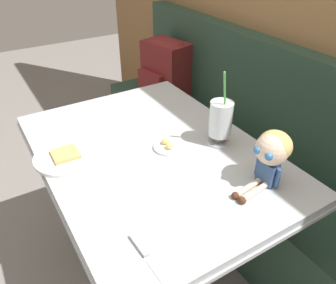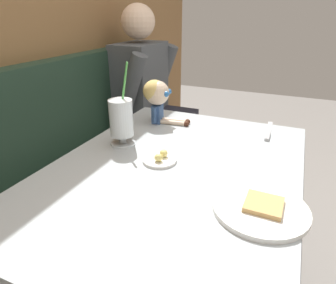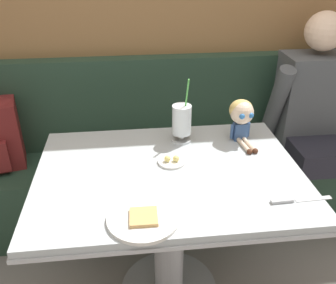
% 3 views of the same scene
% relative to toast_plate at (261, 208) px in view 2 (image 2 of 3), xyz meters
% --- Properties ---
extents(booth_bench, '(2.60, 0.48, 1.00)m').
position_rel_toast_plate_xyz_m(booth_bench, '(0.12, 0.93, -0.42)').
color(booth_bench, '#233D2D').
rests_on(booth_bench, ground).
extents(diner_table, '(1.11, 0.81, 0.74)m').
position_rel_toast_plate_xyz_m(diner_table, '(0.12, 0.30, -0.21)').
color(diner_table, '#B2BCC1').
rests_on(diner_table, ground).
extents(toast_plate, '(0.25, 0.25, 0.03)m').
position_rel_toast_plate_xyz_m(toast_plate, '(0.00, 0.00, 0.00)').
color(toast_plate, white).
rests_on(toast_plate, diner_table).
extents(milkshake_glass, '(0.10, 0.10, 0.31)m').
position_rel_toast_plate_xyz_m(milkshake_glass, '(0.21, 0.55, 0.09)').
color(milkshake_glass, silver).
rests_on(milkshake_glass, diner_table).
extents(butter_saucer, '(0.12, 0.12, 0.04)m').
position_rel_toast_plate_xyz_m(butter_saucer, '(0.14, 0.36, 0.00)').
color(butter_saucer, white).
rests_on(butter_saucer, diner_table).
extents(butter_knife, '(0.24, 0.03, 0.01)m').
position_rel_toast_plate_xyz_m(butter_knife, '(0.54, 0.04, -0.00)').
color(butter_knife, silver).
rests_on(butter_knife, diner_table).
extents(seated_doll, '(0.13, 0.23, 0.20)m').
position_rel_toast_plate_xyz_m(seated_doll, '(0.49, 0.53, 0.12)').
color(seated_doll, '#385689').
rests_on(seated_doll, diner_table).
extents(diner_patron, '(0.55, 0.48, 0.81)m').
position_rel_toast_plate_xyz_m(diner_patron, '(1.03, 0.88, -0.01)').
color(diner_patron, '#4C5156').
rests_on(diner_patron, booth_bench).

